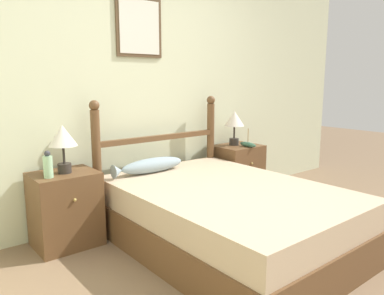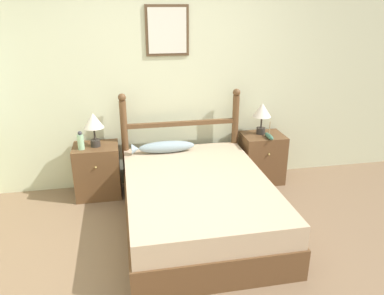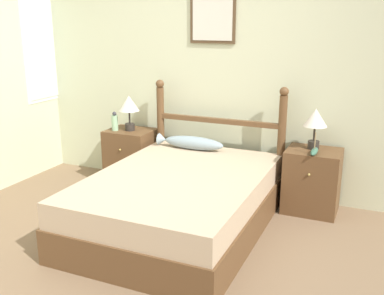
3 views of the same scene
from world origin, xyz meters
name	(u,v)px [view 3 (image 3 of 3)]	position (x,y,z in m)	size (l,w,h in m)	color
ground_plane	(135,256)	(0.00, 0.00, 0.00)	(16.00, 16.00, 0.00)	#7A6047
wall_back	(215,72)	(0.00, 1.73, 1.28)	(6.40, 0.08, 2.55)	beige
bed	(179,202)	(0.11, 0.59, 0.25)	(1.43, 2.01, 0.51)	brown
headboard	(218,135)	(0.11, 1.56, 0.64)	(1.44, 0.09, 1.19)	brown
nightstand_left	(131,156)	(-0.91, 1.46, 0.31)	(0.51, 0.44, 0.62)	brown
nightstand_right	(312,181)	(1.12, 1.46, 0.31)	(0.51, 0.44, 0.62)	brown
table_lamp_left	(129,106)	(-0.90, 1.44, 0.90)	(0.23, 0.23, 0.39)	#2D2823
table_lamp_right	(315,120)	(1.10, 1.51, 0.90)	(0.23, 0.23, 0.39)	#2D2823
bottle	(115,122)	(-1.05, 1.38, 0.71)	(0.07, 0.07, 0.21)	#99C699
model_boat	(314,151)	(1.14, 1.33, 0.65)	(0.06, 0.23, 0.21)	#386651
fish_pillow	(191,143)	(-0.13, 1.38, 0.58)	(0.73, 0.15, 0.14)	#8499A3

